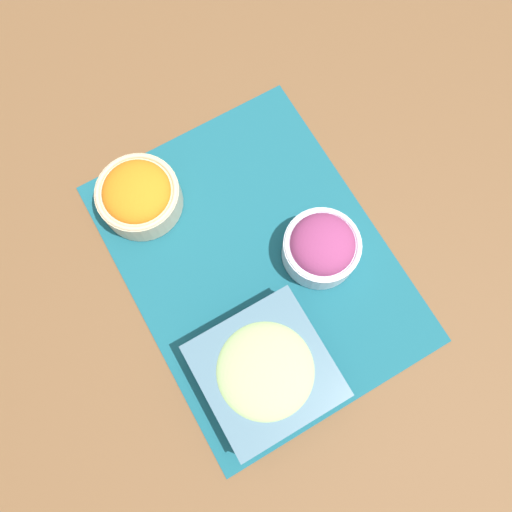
{
  "coord_description": "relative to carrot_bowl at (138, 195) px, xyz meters",
  "views": [
    {
      "loc": [
        -0.18,
        0.1,
        0.79
      ],
      "look_at": [
        0.0,
        0.0,
        0.03
      ],
      "focal_mm": 35.0,
      "sensor_mm": 36.0,
      "label": 1
    }
  ],
  "objects": [
    {
      "name": "ground_plane",
      "position": [
        -0.18,
        -0.11,
        -0.04
      ],
      "size": [
        3.0,
        3.0,
        0.0
      ],
      "primitive_type": "plane",
      "color": "brown"
    },
    {
      "name": "cucumber_bowl",
      "position": [
        -0.34,
        -0.04,
        0.0
      ],
      "size": [
        0.18,
        0.18,
        0.08
      ],
      "color": "slate",
      "rests_on": "placemat"
    },
    {
      "name": "onion_bowl",
      "position": [
        -0.22,
        -0.21,
        0.0
      ],
      "size": [
        0.12,
        0.12,
        0.08
      ],
      "color": "silver",
      "rests_on": "placemat"
    },
    {
      "name": "placemat",
      "position": [
        -0.18,
        -0.11,
        -0.04
      ],
      "size": [
        0.53,
        0.4,
        0.0
      ],
      "color": "#195B6B",
      "rests_on": "ground_plane"
    },
    {
      "name": "carrot_bowl",
      "position": [
        0.0,
        0.0,
        0.0
      ],
      "size": [
        0.13,
        0.13,
        0.07
      ],
      "color": "beige",
      "rests_on": "placemat"
    }
  ]
}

